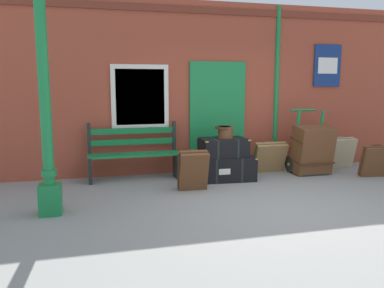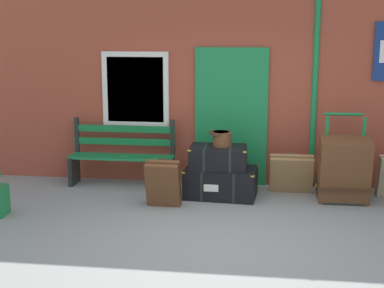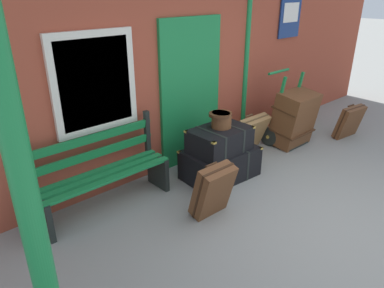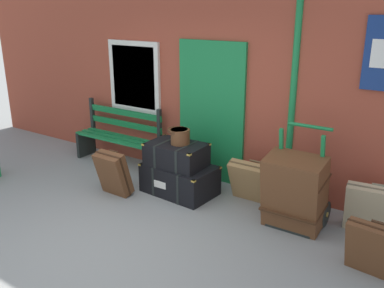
{
  "view_description": "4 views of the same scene",
  "coord_description": "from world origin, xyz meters",
  "px_view_note": "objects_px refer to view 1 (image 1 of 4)",
  "views": [
    {
      "loc": [
        -2.43,
        -4.72,
        1.68
      ],
      "look_at": [
        -0.78,
        1.62,
        0.67
      ],
      "focal_mm": 36.62,
      "sensor_mm": 36.0,
      "label": 1
    },
    {
      "loc": [
        0.49,
        -6.14,
        2.4
      ],
      "look_at": [
        -0.58,
        1.79,
        0.75
      ],
      "focal_mm": 53.29,
      "sensor_mm": 36.0,
      "label": 2
    },
    {
      "loc": [
        -3.4,
        -1.26,
        2.44
      ],
      "look_at": [
        -0.67,
        1.74,
        0.65
      ],
      "focal_mm": 33.18,
      "sensor_mm": 36.0,
      "label": 3
    },
    {
      "loc": [
        3.06,
        -2.77,
        2.58
      ],
      "look_at": [
        0.1,
        1.68,
        0.8
      ],
      "focal_mm": 39.21,
      "sensor_mm": 36.0,
      "label": 4
    }
  ],
  "objects_px": {
    "lamp_post": "(46,124)",
    "suitcase_tan": "(376,161)",
    "suitcase_umber": "(339,153)",
    "suitcase_beige": "(193,170)",
    "platform_bench": "(134,154)",
    "large_brown_trunk": "(312,150)",
    "steamer_trunk_middle": "(223,147)",
    "porters_trolley": "(307,158)",
    "steamer_trunk_base": "(225,168)",
    "round_hatbox": "(225,131)",
    "suitcase_oxblood": "(269,157)"
  },
  "relations": [
    {
      "from": "lamp_post",
      "to": "steamer_trunk_base",
      "type": "bearing_deg",
      "value": 23.34
    },
    {
      "from": "platform_bench",
      "to": "suitcase_tan",
      "type": "distance_m",
      "value": 4.4
    },
    {
      "from": "lamp_post",
      "to": "suitcase_beige",
      "type": "height_order",
      "value": "lamp_post"
    },
    {
      "from": "steamer_trunk_middle",
      "to": "round_hatbox",
      "type": "distance_m",
      "value": 0.28
    },
    {
      "from": "steamer_trunk_middle",
      "to": "steamer_trunk_base",
      "type": "bearing_deg",
      "value": 21.92
    },
    {
      "from": "steamer_trunk_base",
      "to": "steamer_trunk_middle",
      "type": "distance_m",
      "value": 0.37
    },
    {
      "from": "steamer_trunk_middle",
      "to": "large_brown_trunk",
      "type": "height_order",
      "value": "large_brown_trunk"
    },
    {
      "from": "steamer_trunk_middle",
      "to": "suitcase_umber",
      "type": "bearing_deg",
      "value": 7.41
    },
    {
      "from": "steamer_trunk_base",
      "to": "large_brown_trunk",
      "type": "xyz_separation_m",
      "value": [
        1.71,
        -0.05,
        0.26
      ]
    },
    {
      "from": "suitcase_tan",
      "to": "large_brown_trunk",
      "type": "bearing_deg",
      "value": 154.62
    },
    {
      "from": "round_hatbox",
      "to": "steamer_trunk_middle",
      "type": "bearing_deg",
      "value": -147.8
    },
    {
      "from": "lamp_post",
      "to": "platform_bench",
      "type": "relative_size",
      "value": 1.93
    },
    {
      "from": "suitcase_beige",
      "to": "suitcase_oxblood",
      "type": "distance_m",
      "value": 1.94
    },
    {
      "from": "porters_trolley",
      "to": "suitcase_tan",
      "type": "bearing_deg",
      "value": -32.74
    },
    {
      "from": "suitcase_oxblood",
      "to": "suitcase_tan",
      "type": "relative_size",
      "value": 1.07
    },
    {
      "from": "steamer_trunk_base",
      "to": "steamer_trunk_middle",
      "type": "xyz_separation_m",
      "value": [
        -0.04,
        -0.02,
        0.37
      ]
    },
    {
      "from": "platform_bench",
      "to": "suitcase_beige",
      "type": "relative_size",
      "value": 2.43
    },
    {
      "from": "suitcase_beige",
      "to": "platform_bench",
      "type": "bearing_deg",
      "value": 129.27
    },
    {
      "from": "porters_trolley",
      "to": "large_brown_trunk",
      "type": "height_order",
      "value": "porters_trolley"
    },
    {
      "from": "round_hatbox",
      "to": "porters_trolley",
      "type": "bearing_deg",
      "value": 3.89
    },
    {
      "from": "suitcase_umber",
      "to": "suitcase_tan",
      "type": "relative_size",
      "value": 1.16
    },
    {
      "from": "lamp_post",
      "to": "suitcase_oxblood",
      "type": "relative_size",
      "value": 4.85
    },
    {
      "from": "round_hatbox",
      "to": "suitcase_oxblood",
      "type": "relative_size",
      "value": 0.5
    },
    {
      "from": "platform_bench",
      "to": "suitcase_tan",
      "type": "relative_size",
      "value": 2.69
    },
    {
      "from": "suitcase_umber",
      "to": "suitcase_beige",
      "type": "relative_size",
      "value": 1.05
    },
    {
      "from": "steamer_trunk_middle",
      "to": "suitcase_oxblood",
      "type": "relative_size",
      "value": 1.28
    },
    {
      "from": "steamer_trunk_middle",
      "to": "porters_trolley",
      "type": "xyz_separation_m",
      "value": [
        1.75,
        0.14,
        -0.31
      ]
    },
    {
      "from": "porters_trolley",
      "to": "suitcase_umber",
      "type": "relative_size",
      "value": 1.74
    },
    {
      "from": "steamer_trunk_base",
      "to": "steamer_trunk_middle",
      "type": "height_order",
      "value": "steamer_trunk_middle"
    },
    {
      "from": "round_hatbox",
      "to": "large_brown_trunk",
      "type": "bearing_deg",
      "value": -1.9
    },
    {
      "from": "suitcase_umber",
      "to": "suitcase_tan",
      "type": "height_order",
      "value": "suitcase_umber"
    },
    {
      "from": "porters_trolley",
      "to": "steamer_trunk_base",
      "type": "bearing_deg",
      "value": -175.78
    },
    {
      "from": "steamer_trunk_base",
      "to": "suitcase_oxblood",
      "type": "distance_m",
      "value": 1.05
    },
    {
      "from": "large_brown_trunk",
      "to": "steamer_trunk_base",
      "type": "bearing_deg",
      "value": 178.44
    },
    {
      "from": "porters_trolley",
      "to": "large_brown_trunk",
      "type": "relative_size",
      "value": 1.29
    },
    {
      "from": "round_hatbox",
      "to": "suitcase_beige",
      "type": "xyz_separation_m",
      "value": [
        -0.74,
        -0.59,
        -0.53
      ]
    },
    {
      "from": "lamp_post",
      "to": "platform_bench",
      "type": "xyz_separation_m",
      "value": [
        1.27,
        1.65,
        -0.73
      ]
    },
    {
      "from": "steamer_trunk_base",
      "to": "porters_trolley",
      "type": "distance_m",
      "value": 1.71
    },
    {
      "from": "lamp_post",
      "to": "suitcase_tan",
      "type": "distance_m",
      "value": 5.67
    },
    {
      "from": "porters_trolley",
      "to": "suitcase_tan",
      "type": "relative_size",
      "value": 2.03
    },
    {
      "from": "large_brown_trunk",
      "to": "suitcase_beige",
      "type": "height_order",
      "value": "large_brown_trunk"
    },
    {
      "from": "platform_bench",
      "to": "large_brown_trunk",
      "type": "height_order",
      "value": "platform_bench"
    },
    {
      "from": "lamp_post",
      "to": "large_brown_trunk",
      "type": "distance_m",
      "value": 4.74
    },
    {
      "from": "platform_bench",
      "to": "suitcase_oxblood",
      "type": "xyz_separation_m",
      "value": [
        2.56,
        -0.14,
        -0.15
      ]
    },
    {
      "from": "large_brown_trunk",
      "to": "suitcase_umber",
      "type": "bearing_deg",
      "value": 23.43
    },
    {
      "from": "platform_bench",
      "to": "suitcase_beige",
      "type": "xyz_separation_m",
      "value": [
        0.82,
        -1.01,
        -0.12
      ]
    },
    {
      "from": "lamp_post",
      "to": "suitcase_beige",
      "type": "bearing_deg",
      "value": 17.11
    },
    {
      "from": "porters_trolley",
      "to": "suitcase_beige",
      "type": "relative_size",
      "value": 1.83
    },
    {
      "from": "suitcase_umber",
      "to": "round_hatbox",
      "type": "bearing_deg",
      "value": -173.05
    },
    {
      "from": "steamer_trunk_base",
      "to": "lamp_post",
      "type": "bearing_deg",
      "value": -156.66
    }
  ]
}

